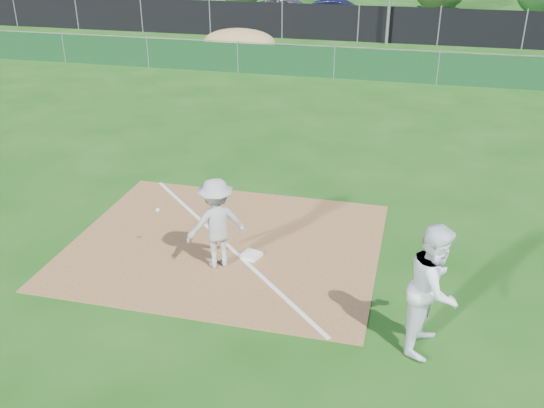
{
  "coord_description": "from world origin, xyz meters",
  "views": [
    {
      "loc": [
        3.44,
        -8.96,
        5.9
      ],
      "look_at": [
        0.95,
        1.0,
        1.0
      ],
      "focal_mm": 40.0,
      "sensor_mm": 36.0,
      "label": 1
    }
  ],
  "objects_px": {
    "first_base": "(251,255)",
    "runner": "(434,288)",
    "play_at_first": "(217,223)",
    "car_right": "(456,20)",
    "car_left": "(289,9)",
    "car_mid": "(339,13)"
  },
  "relations": [
    {
      "from": "play_at_first",
      "to": "car_left",
      "type": "xyz_separation_m",
      "value": [
        -4.97,
        28.21,
        -0.13
      ]
    },
    {
      "from": "car_mid",
      "to": "runner",
      "type": "bearing_deg",
      "value": -167.05
    },
    {
      "from": "runner",
      "to": "car_left",
      "type": "bearing_deg",
      "value": 30.02
    },
    {
      "from": "first_base",
      "to": "car_mid",
      "type": "bearing_deg",
      "value": 94.86
    },
    {
      "from": "play_at_first",
      "to": "car_right",
      "type": "distance_m",
      "value": 27.42
    },
    {
      "from": "first_base",
      "to": "car_right",
      "type": "xyz_separation_m",
      "value": [
        4.3,
        26.58,
        0.6
      ]
    },
    {
      "from": "first_base",
      "to": "car_left",
      "type": "bearing_deg",
      "value": 101.15
    },
    {
      "from": "car_left",
      "to": "car_mid",
      "type": "xyz_separation_m",
      "value": [
        3.2,
        -0.9,
        0.01
      ]
    },
    {
      "from": "first_base",
      "to": "play_at_first",
      "type": "xyz_separation_m",
      "value": [
        -0.51,
        -0.42,
        0.83
      ]
    },
    {
      "from": "first_base",
      "to": "play_at_first",
      "type": "relative_size",
      "value": 0.18
    },
    {
      "from": "runner",
      "to": "car_mid",
      "type": "distance_m",
      "value": 29.28
    },
    {
      "from": "first_base",
      "to": "runner",
      "type": "distance_m",
      "value": 3.9
    },
    {
      "from": "first_base",
      "to": "car_mid",
      "type": "distance_m",
      "value": 26.99
    },
    {
      "from": "runner",
      "to": "play_at_first",
      "type": "bearing_deg",
      "value": 82.92
    },
    {
      "from": "car_left",
      "to": "car_mid",
      "type": "relative_size",
      "value": 0.96
    },
    {
      "from": "play_at_first",
      "to": "car_right",
      "type": "relative_size",
      "value": 0.43
    },
    {
      "from": "car_left",
      "to": "runner",
      "type": "bearing_deg",
      "value": -144.51
    },
    {
      "from": "first_base",
      "to": "runner",
      "type": "height_order",
      "value": "runner"
    },
    {
      "from": "play_at_first",
      "to": "car_right",
      "type": "bearing_deg",
      "value": 79.88
    },
    {
      "from": "first_base",
      "to": "play_at_first",
      "type": "distance_m",
      "value": 1.06
    },
    {
      "from": "runner",
      "to": "car_right",
      "type": "distance_m",
      "value": 28.45
    },
    {
      "from": "first_base",
      "to": "car_left",
      "type": "relative_size",
      "value": 0.08
    }
  ]
}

